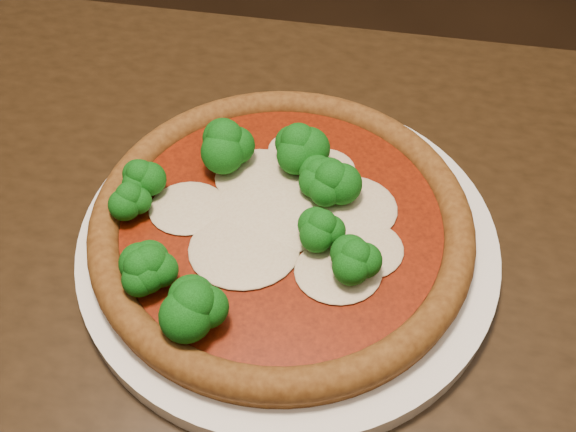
{
  "coord_description": "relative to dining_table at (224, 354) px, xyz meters",
  "views": [
    {
      "loc": [
        -0.12,
        -0.37,
        1.16
      ],
      "look_at": [
        -0.11,
        -0.06,
        0.79
      ],
      "focal_mm": 40.0,
      "sensor_mm": 36.0,
      "label": 1
    }
  ],
  "objects": [
    {
      "name": "dining_table",
      "position": [
        0.0,
        0.0,
        0.0
      ],
      "size": [
        1.26,
        0.94,
        0.75
      ],
      "rotation": [
        0.0,
        0.0,
        -0.21
      ],
      "color": "black",
      "rests_on": "floor"
    },
    {
      "name": "plate",
      "position": [
        0.06,
        0.04,
        0.12
      ],
      "size": [
        0.33,
        0.33,
        0.02
      ],
      "primitive_type": "cylinder",
      "color": "white",
      "rests_on": "dining_table"
    },
    {
      "name": "pizza",
      "position": [
        0.05,
        0.04,
        0.14
      ],
      "size": [
        0.29,
        0.29,
        0.06
      ],
      "rotation": [
        0.0,
        0.0,
        -0.42
      ],
      "color": "brown",
      "rests_on": "plate"
    }
  ]
}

